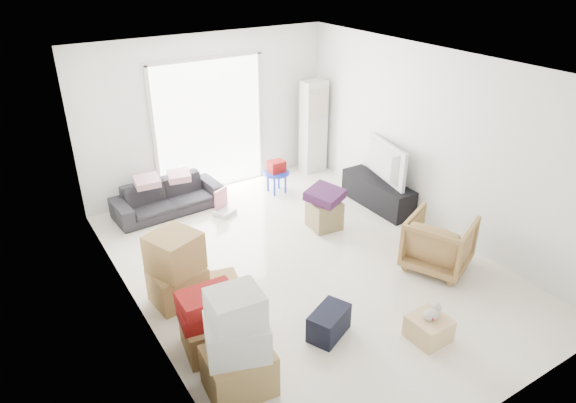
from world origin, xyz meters
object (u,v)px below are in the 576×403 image
(wood_crate, at_px, (429,328))
(sofa, at_px, (167,192))
(television, at_px, (379,176))
(kids_table, at_px, (276,170))
(tv_console, at_px, (378,193))
(ottoman, at_px, (324,214))
(ac_tower, at_px, (313,127))
(armchair, at_px, (439,240))

(wood_crate, bearing_deg, sofa, 106.92)
(television, bearing_deg, kids_table, 53.02)
(tv_console, xyz_separation_m, wood_crate, (-1.68, -2.78, -0.10))
(television, distance_m, kids_table, 1.79)
(ottoman, bearing_deg, sofa, 135.94)
(sofa, bearing_deg, ac_tower, -0.17)
(kids_table, bearing_deg, ac_tower, 23.32)
(sofa, bearing_deg, television, -32.09)
(television, xyz_separation_m, ottoman, (-1.18, -0.11, -0.32))
(television, distance_m, armchair, 1.90)
(ottoman, bearing_deg, ac_tower, 59.84)
(television, height_order, wood_crate, television)
(ac_tower, xyz_separation_m, tv_console, (0.05, -1.83, -0.64))
(armchair, bearing_deg, tv_console, -40.32)
(ac_tower, height_order, wood_crate, ac_tower)
(tv_console, height_order, ottoman, tv_console)
(tv_console, height_order, television, television)
(ac_tower, distance_m, tv_console, 1.94)
(television, relative_size, sofa, 0.64)
(ac_tower, distance_m, ottoman, 2.34)
(ac_tower, bearing_deg, ottoman, -120.16)
(tv_console, distance_m, ottoman, 1.18)
(wood_crate, bearing_deg, ac_tower, 70.59)
(television, height_order, armchair, armchair)
(tv_console, bearing_deg, wood_crate, -121.07)
(television, xyz_separation_m, wood_crate, (-1.68, -2.78, -0.41))
(ac_tower, distance_m, armchair, 3.71)
(ac_tower, height_order, kids_table, ac_tower)
(ottoman, distance_m, wood_crate, 2.72)
(tv_console, bearing_deg, sofa, 150.96)
(ac_tower, xyz_separation_m, ottoman, (-1.13, -1.94, -0.65))
(ac_tower, bearing_deg, television, -88.44)
(armchair, height_order, ottoman, armchair)
(armchair, xyz_separation_m, wood_crate, (-1.15, -0.96, -0.28))
(tv_console, bearing_deg, television, 0.00)
(armchair, height_order, kids_table, armchair)
(ottoman, distance_m, kids_table, 1.48)
(ottoman, xyz_separation_m, wood_crate, (-0.50, -2.67, -0.09))
(tv_console, distance_m, armchair, 1.90)
(sofa, xyz_separation_m, ottoman, (1.85, -1.79, -0.12))
(kids_table, bearing_deg, tv_console, -49.72)
(television, relative_size, armchair, 1.37)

